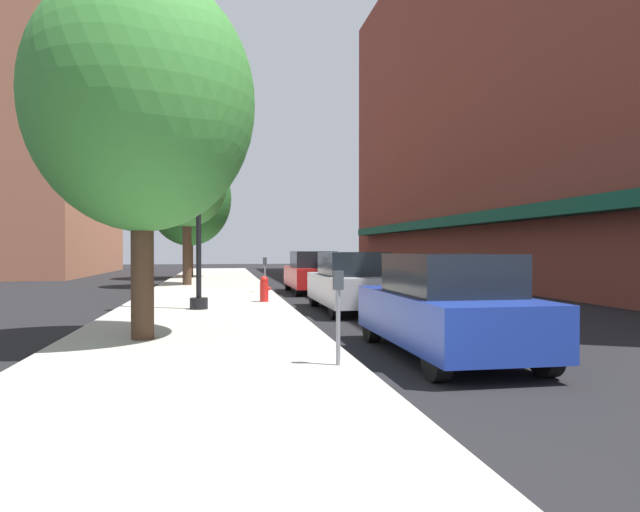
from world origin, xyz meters
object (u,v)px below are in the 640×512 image
lamppost (199,195)px  car_silver (351,283)px  parking_meter_far (265,270)px  parking_meter_near (338,306)px  car_red (312,273)px  tree_mid (187,181)px  tree_near (190,198)px  tree_far (142,103)px  car_blue (446,307)px  fire_hydrant (264,289)px

lamppost → car_silver: 4.81m
parking_meter_far → car_silver: car_silver is taller
parking_meter_near → car_red: bearing=82.3°
lamppost → tree_mid: tree_mid is taller
parking_meter_far → tree_near: 13.37m
lamppost → tree_far: (-0.79, -5.00, 1.14)m
tree_near → car_silver: size_ratio=1.72×
car_red → tree_near: bearing=113.9°
tree_near → tree_far: (0.46, -23.05, -0.37)m
car_blue → car_red: 13.48m
parking_meter_near → tree_far: size_ratio=0.20×
fire_hydrant → car_silver: (2.26, -2.11, 0.29)m
parking_meter_far → car_silver: (1.95, -5.98, -0.14)m
parking_meter_far → tree_mid: size_ratio=0.19×
parking_meter_far → lamppost: bearing=-111.2°
fire_hydrant → parking_meter_near: size_ratio=0.60×
car_red → parking_meter_far: bearing=-157.9°
parking_meter_far → tree_far: tree_far is taller
tree_near → car_blue: bearing=-77.8°
fire_hydrant → parking_meter_near: bearing=-88.2°
tree_mid → tree_near: bearing=92.3°
fire_hydrant → car_blue: car_blue is taller
parking_meter_near → tree_mid: size_ratio=0.19×
parking_meter_far → car_blue: size_ratio=0.30×
lamppost → tree_mid: bearing=95.1°
tree_mid → car_red: bearing=-38.7°
tree_far → car_blue: 6.38m
parking_meter_near → car_blue: bearing=24.1°
lamppost → parking_meter_near: bearing=-74.2°
tree_far → car_red: 13.04m
lamppost → parking_meter_far: bearing=68.8°
tree_mid → car_red: size_ratio=1.59×
tree_far → car_red: bearing=66.8°
fire_hydrant → tree_mid: bearing=107.9°
lamppost → fire_hydrant: bearing=43.9°
tree_near → parking_meter_near: bearing=-82.4°
lamppost → tree_mid: (-0.95, 10.64, 1.64)m
tree_mid → tree_far: tree_mid is taller
lamppost → parking_meter_near: 8.42m
lamppost → tree_near: tree_near is taller
lamppost → fire_hydrant: 3.76m
tree_far → car_silver: size_ratio=1.52×
car_red → car_silver: bearing=-91.2°
lamppost → car_red: lamppost is taller
parking_meter_far → car_blue: 12.79m
parking_meter_near → lamppost: bearing=105.8°
lamppost → parking_meter_far: (2.21, 5.71, -2.25)m
parking_meter_near → parking_meter_far: size_ratio=1.00×
parking_meter_near → tree_far: 5.33m
car_blue → lamppost: bearing=121.5°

